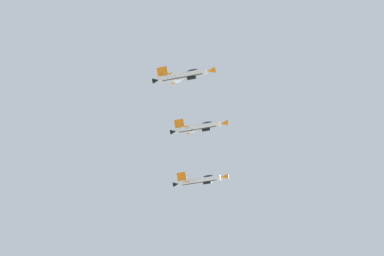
{
  "coord_description": "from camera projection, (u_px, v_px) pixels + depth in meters",
  "views": [
    {
      "loc": [
        2.63,
        -0.97,
        1.75
      ],
      "look_at": [
        -12.26,
        60.23,
        102.39
      ],
      "focal_mm": 41.9,
      "sensor_mm": 36.0,
      "label": 1
    }
  ],
  "objects": [
    {
      "name": "fighter_jet_right_wing",
      "position": [
        184.0,
        76.0,
        110.31
      ],
      "size": [
        15.95,
        7.29,
        7.79
      ],
      "rotation": [
        0.0,
        0.87,
        4.76
      ],
      "color": "white"
    },
    {
      "name": "fighter_jet_left_wing",
      "position": [
        199.0,
        127.0,
        119.99
      ],
      "size": [
        15.95,
        7.68,
        7.45
      ],
      "rotation": [
        0.0,
        0.82,
        4.76
      ],
      "color": "white"
    },
    {
      "name": "fighter_jet_lead",
      "position": [
        200.0,
        180.0,
        126.4
      ],
      "size": [
        15.95,
        7.51,
        7.6
      ],
      "rotation": [
        0.0,
        0.84,
        4.76
      ],
      "color": "white"
    }
  ]
}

